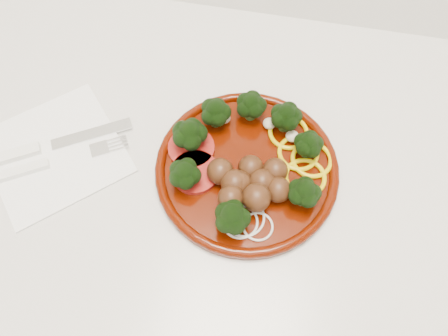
% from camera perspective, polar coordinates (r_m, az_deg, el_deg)
% --- Properties ---
extents(counter, '(2.40, 0.60, 0.90)m').
position_cam_1_polar(counter, '(1.03, 0.37, -11.28)').
color(counter, silver).
rests_on(counter, ground).
extents(plate, '(0.25, 0.25, 0.06)m').
position_cam_1_polar(plate, '(0.59, 3.09, 0.43)').
color(plate, '#400D01').
rests_on(plate, counter).
extents(napkin, '(0.25, 0.25, 0.00)m').
position_cam_1_polar(napkin, '(0.67, -21.16, 1.94)').
color(napkin, white).
rests_on(napkin, counter).
extents(knife, '(0.20, 0.13, 0.01)m').
position_cam_1_polar(knife, '(0.67, -23.38, 2.26)').
color(knife, silver).
rests_on(knife, napkin).
extents(fork, '(0.17, 0.11, 0.01)m').
position_cam_1_polar(fork, '(0.66, -23.33, 0.16)').
color(fork, white).
rests_on(fork, napkin).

